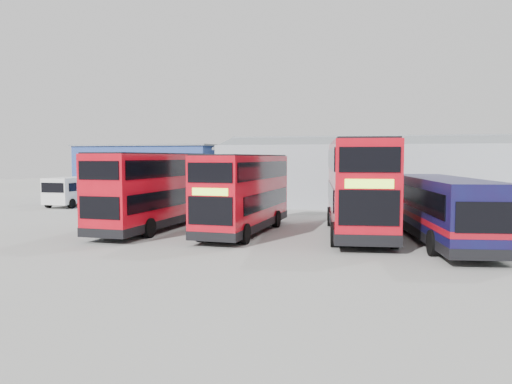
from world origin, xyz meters
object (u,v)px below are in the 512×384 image
maintenance_shed (406,174)px  double_decker_centre (245,194)px  panel_van (73,190)px  double_decker_left (152,192)px  office_block (156,173)px  single_decker_blue (443,211)px  double_decker_right (358,188)px

maintenance_shed → double_decker_centre: maintenance_shed is taller
panel_van → double_decker_centre: bearing=-31.2°
double_decker_left → panel_van: size_ratio=1.86×
office_block → double_decker_left: office_block is taller
office_block → double_decker_centre: office_block is taller
office_block → panel_van: bearing=-128.9°
double_decker_left → single_decker_blue: double_decker_left is taller
double_decker_left → double_decker_right: 11.16m
maintenance_shed → single_decker_blue: 19.43m
double_decker_left → panel_van: double_decker_left is taller
double_decker_left → double_decker_centre: 5.24m
office_block → maintenance_shed: 22.09m
panel_van → office_block: bearing=51.0°
office_block → single_decker_blue: bearing=-37.4°
double_decker_left → double_decker_right: double_decker_right is taller
office_block → panel_van: 7.54m
maintenance_shed → double_decker_right: 17.80m
office_block → panel_van: (-4.68, -5.79, -1.24)m
double_decker_right → panel_van: size_ratio=2.15×
double_decker_centre → double_decker_right: (5.87, 0.92, 0.36)m
panel_van → maintenance_shed: bearing=16.2°
office_block → panel_van: size_ratio=2.24×
maintenance_shed → panel_van: maintenance_shed is taller
office_block → maintenance_shed: bearing=5.2°
double_decker_left → single_decker_blue: (15.10, -0.74, -0.60)m
single_decker_blue → panel_van: (-27.40, 11.59, -0.19)m
maintenance_shed → double_decker_centre: (-9.14, -18.41, -0.53)m
maintenance_shed → panel_van: bearing=-163.7°
double_decker_left → panel_van: bearing=-38.7°
double_decker_centre → maintenance_shed: bearing=66.4°
double_decker_centre → single_decker_blue: 9.93m
office_block → double_decker_right: size_ratio=1.04×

